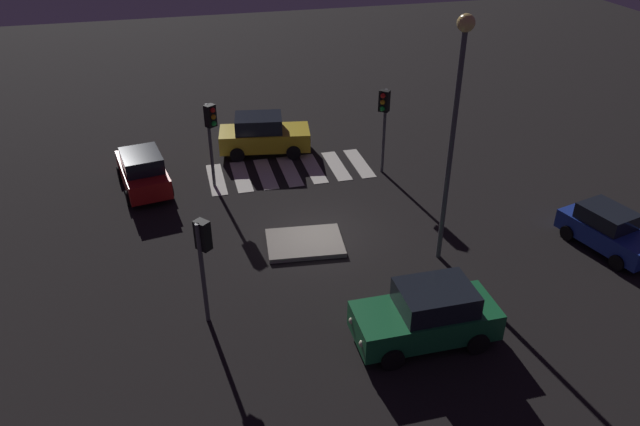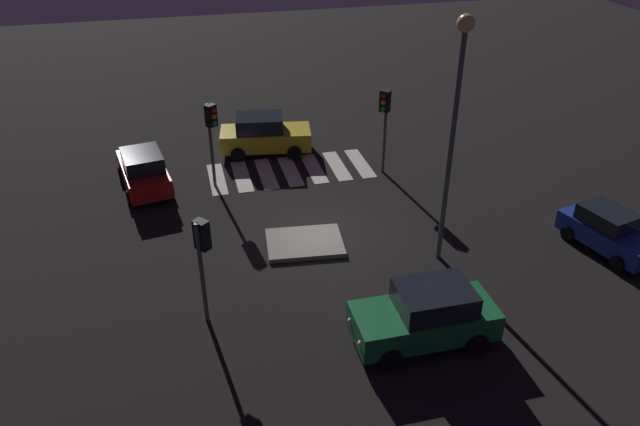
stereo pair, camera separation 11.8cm
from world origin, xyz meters
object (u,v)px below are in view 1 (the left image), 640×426
(street_lamp, at_px, (456,106))
(traffic_light_east, at_px, (211,126))
(traffic_light_north, at_px, (203,247))
(traffic_light_south, at_px, (384,111))
(car_yellow, at_px, (263,135))
(traffic_island, at_px, (305,243))
(car_green, at_px, (427,315))
(car_blue, at_px, (608,230))
(car_red, at_px, (143,171))

(street_lamp, bearing_deg, traffic_light_east, -45.64)
(traffic_light_east, bearing_deg, traffic_light_north, -41.88)
(traffic_light_south, height_order, street_lamp, street_lamp)
(car_yellow, xyz_separation_m, traffic_light_east, (2.71, 3.14, 2.00))
(car_yellow, relative_size, traffic_light_east, 1.20)
(traffic_island, bearing_deg, car_yellow, -89.56)
(car_yellow, xyz_separation_m, car_green, (-2.45, 14.75, -0.02))
(traffic_light_north, relative_size, street_lamp, 0.41)
(car_green, distance_m, car_blue, 9.09)
(traffic_light_east, bearing_deg, car_red, -136.39)
(car_yellow, xyz_separation_m, traffic_light_south, (-4.92, 3.63, 2.11))
(car_yellow, distance_m, car_green, 14.96)
(car_blue, bearing_deg, car_red, -132.90)
(car_blue, distance_m, traffic_light_east, 16.34)
(traffic_light_south, bearing_deg, traffic_light_north, -3.81)
(car_green, relative_size, street_lamp, 0.50)
(car_blue, bearing_deg, car_yellow, -150.96)
(traffic_island, distance_m, traffic_light_north, 5.78)
(traffic_light_east, bearing_deg, car_green, -10.87)
(car_blue, relative_size, traffic_light_south, 0.97)
(traffic_light_east, distance_m, street_lamp, 10.99)
(car_red, distance_m, traffic_light_north, 9.97)
(car_yellow, xyz_separation_m, street_lamp, (-4.70, 10.71, 4.92))
(car_red, bearing_deg, traffic_light_east, -111.21)
(car_red, relative_size, street_lamp, 0.49)
(traffic_light_north, height_order, traffic_light_south, traffic_light_south)
(traffic_light_south, xyz_separation_m, traffic_light_east, (7.63, -0.49, -0.11))
(car_red, distance_m, street_lamp, 14.24)
(traffic_light_south, relative_size, traffic_light_east, 1.04)
(traffic_light_north, relative_size, traffic_light_east, 0.93)
(traffic_island, distance_m, car_yellow, 8.77)
(car_green, height_order, traffic_light_south, traffic_light_south)
(car_red, relative_size, traffic_light_north, 1.20)
(traffic_island, relative_size, traffic_light_east, 0.79)
(car_blue, bearing_deg, traffic_light_east, -136.21)
(traffic_light_south, distance_m, street_lamp, 7.62)
(car_red, height_order, traffic_light_east, traffic_light_east)
(traffic_light_north, bearing_deg, car_yellow, 32.26)
(street_lamp, bearing_deg, car_blue, 170.87)
(traffic_light_north, distance_m, traffic_light_east, 9.03)
(car_yellow, distance_m, traffic_light_south, 6.47)
(traffic_island, height_order, car_yellow, car_yellow)
(traffic_light_east, bearing_deg, street_lamp, 9.53)
(car_green, xyz_separation_m, car_blue, (-8.57, -3.03, -0.15))
(car_red, relative_size, car_blue, 1.11)
(car_green, distance_m, street_lamp, 6.77)
(car_blue, relative_size, traffic_light_north, 1.09)
(car_yellow, relative_size, street_lamp, 0.53)
(traffic_light_north, bearing_deg, car_blue, -38.81)
(car_yellow, bearing_deg, car_blue, -37.75)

